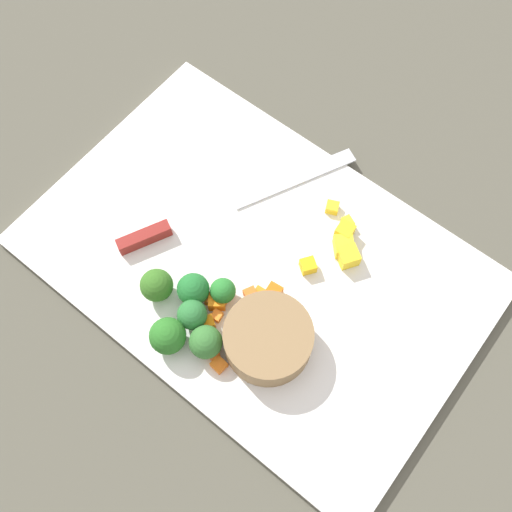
% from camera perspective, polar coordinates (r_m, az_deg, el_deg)
% --- Properties ---
extents(ground_plane, '(4.00, 4.00, 0.00)m').
position_cam_1_polar(ground_plane, '(0.71, 0.00, -0.72)').
color(ground_plane, '#525043').
extents(cutting_board, '(0.52, 0.35, 0.01)m').
position_cam_1_polar(cutting_board, '(0.70, 0.00, -0.53)').
color(cutting_board, white).
rests_on(cutting_board, ground_plane).
extents(prep_bowl, '(0.10, 0.10, 0.04)m').
position_cam_1_polar(prep_bowl, '(0.64, 1.19, -8.04)').
color(prep_bowl, olive).
rests_on(prep_bowl, cutting_board).
extents(chef_knife, '(0.16, 0.29, 0.02)m').
position_cam_1_polar(chef_knife, '(0.72, -5.31, 4.00)').
color(chef_knife, silver).
rests_on(chef_knife, cutting_board).
extents(carrot_dice_0, '(0.02, 0.02, 0.01)m').
position_cam_1_polar(carrot_dice_0, '(0.66, -4.81, -6.55)').
color(carrot_dice_0, orange).
rests_on(carrot_dice_0, cutting_board).
extents(carrot_dice_1, '(0.01, 0.01, 0.01)m').
position_cam_1_polar(carrot_dice_1, '(0.67, -3.82, -5.81)').
color(carrot_dice_1, orange).
rests_on(carrot_dice_1, cutting_board).
extents(carrot_dice_2, '(0.01, 0.01, 0.01)m').
position_cam_1_polar(carrot_dice_2, '(0.67, 0.41, -3.54)').
color(carrot_dice_2, orange).
rests_on(carrot_dice_2, cutting_board).
extents(carrot_dice_3, '(0.02, 0.02, 0.01)m').
position_cam_1_polar(carrot_dice_3, '(0.67, -0.57, -3.70)').
color(carrot_dice_3, orange).
rests_on(carrot_dice_3, cutting_board).
extents(carrot_dice_4, '(0.02, 0.02, 0.01)m').
position_cam_1_polar(carrot_dice_4, '(0.67, -4.38, -4.26)').
color(carrot_dice_4, orange).
rests_on(carrot_dice_4, cutting_board).
extents(carrot_dice_5, '(0.02, 0.02, 0.01)m').
position_cam_1_polar(carrot_dice_5, '(0.65, -4.80, -8.49)').
color(carrot_dice_5, orange).
rests_on(carrot_dice_5, cutting_board).
extents(carrot_dice_6, '(0.01, 0.01, 0.01)m').
position_cam_1_polar(carrot_dice_6, '(0.65, -4.19, -9.50)').
color(carrot_dice_6, orange).
rests_on(carrot_dice_6, cutting_board).
extents(carrot_dice_7, '(0.03, 0.03, 0.02)m').
position_cam_1_polar(carrot_dice_7, '(0.67, -3.56, -4.62)').
color(carrot_dice_7, orange).
rests_on(carrot_dice_7, cutting_board).
extents(carrot_dice_8, '(0.02, 0.02, 0.01)m').
position_cam_1_polar(carrot_dice_8, '(0.67, 1.74, -3.51)').
color(carrot_dice_8, orange).
rests_on(carrot_dice_8, cutting_board).
extents(carrot_dice_9, '(0.02, 0.02, 0.01)m').
position_cam_1_polar(carrot_dice_9, '(0.67, -2.98, -3.80)').
color(carrot_dice_9, orange).
rests_on(carrot_dice_9, cutting_board).
extents(carrot_dice_10, '(0.02, 0.02, 0.01)m').
position_cam_1_polar(carrot_dice_10, '(0.65, -3.62, -10.51)').
color(carrot_dice_10, orange).
rests_on(carrot_dice_10, cutting_board).
extents(pepper_dice_0, '(0.02, 0.02, 0.02)m').
position_cam_1_polar(pepper_dice_0, '(0.69, 5.07, -0.95)').
color(pepper_dice_0, yellow).
rests_on(pepper_dice_0, cutting_board).
extents(pepper_dice_1, '(0.02, 0.02, 0.02)m').
position_cam_1_polar(pepper_dice_1, '(0.71, 8.62, 2.35)').
color(pepper_dice_1, yellow).
rests_on(pepper_dice_1, cutting_board).
extents(pepper_dice_2, '(0.02, 0.02, 0.01)m').
position_cam_1_polar(pepper_dice_2, '(0.72, 8.88, 3.20)').
color(pepper_dice_2, yellow).
rests_on(pepper_dice_2, cutting_board).
extents(pepper_dice_3, '(0.03, 0.03, 0.02)m').
position_cam_1_polar(pepper_dice_3, '(0.70, 8.52, 0.96)').
color(pepper_dice_3, yellow).
rests_on(pepper_dice_3, cutting_board).
extents(pepper_dice_4, '(0.02, 0.02, 0.01)m').
position_cam_1_polar(pepper_dice_4, '(0.72, 7.42, 4.71)').
color(pepper_dice_4, yellow).
rests_on(pepper_dice_4, cutting_board).
extents(pepper_dice_5, '(0.03, 0.03, 0.02)m').
position_cam_1_polar(pepper_dice_5, '(0.69, 8.95, -0.05)').
color(pepper_dice_5, yellow).
rests_on(pepper_dice_5, cutting_board).
extents(broccoli_floret_0, '(0.04, 0.04, 0.04)m').
position_cam_1_polar(broccoli_floret_0, '(0.64, -4.91, -8.35)').
color(broccoli_floret_0, '#8DBD69').
rests_on(broccoli_floret_0, cutting_board).
extents(broccoli_floret_1, '(0.04, 0.04, 0.04)m').
position_cam_1_polar(broccoli_floret_1, '(0.66, -6.12, -3.25)').
color(broccoli_floret_1, '#8EB557').
rests_on(broccoli_floret_1, cutting_board).
extents(broccoli_floret_2, '(0.04, 0.04, 0.04)m').
position_cam_1_polar(broccoli_floret_2, '(0.67, -9.63, -2.83)').
color(broccoli_floret_2, '#96B95D').
rests_on(broccoli_floret_2, cutting_board).
extents(broccoli_floret_3, '(0.04, 0.04, 0.04)m').
position_cam_1_polar(broccoli_floret_3, '(0.65, -8.57, -7.70)').
color(broccoli_floret_3, '#8DAF57').
rests_on(broccoli_floret_3, cutting_board).
extents(broccoli_floret_4, '(0.03, 0.03, 0.03)m').
position_cam_1_polar(broccoli_floret_4, '(0.66, -3.39, -3.29)').
color(broccoli_floret_4, '#96B567').
rests_on(broccoli_floret_4, cutting_board).
extents(broccoli_floret_5, '(0.03, 0.03, 0.04)m').
position_cam_1_polar(broccoli_floret_5, '(0.65, -6.21, -5.70)').
color(broccoli_floret_5, '#98B36A').
rests_on(broccoli_floret_5, cutting_board).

